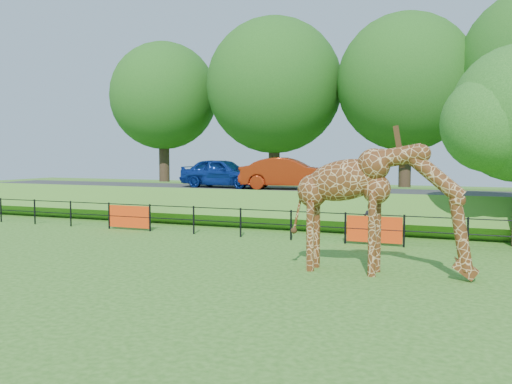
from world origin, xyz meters
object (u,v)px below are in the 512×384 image
giraffe (381,209)px  car_blue (222,173)px  car_red (288,173)px  visitor (371,222)px

giraffe → car_blue: 14.71m
car_red → giraffe: bearing=-160.3°
car_blue → car_red: size_ratio=0.94×
car_blue → visitor: car_blue is taller
giraffe → car_blue: (-9.89, 10.88, 0.44)m
car_blue → visitor: 10.21m
giraffe → car_blue: bearing=132.3°
car_red → visitor: (5.02, -5.35, -1.48)m
car_blue → visitor: size_ratio=3.11×
car_blue → visitor: (8.54, -5.39, -1.46)m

